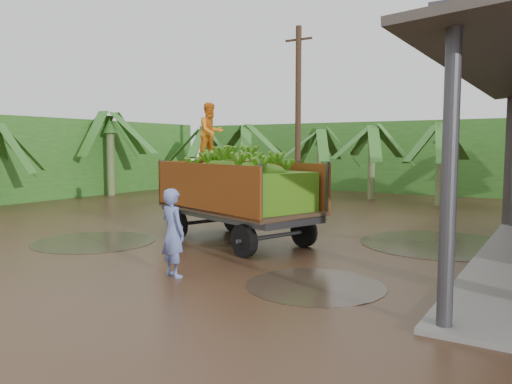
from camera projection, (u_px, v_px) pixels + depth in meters
ground at (250, 242)px, 12.28m from camera, size 100.00×100.00×0.00m
hedge_north at (379, 157)px, 26.69m from camera, size 22.00×3.00×3.60m
hedge_west at (40, 158)px, 22.87m from camera, size 3.00×18.00×3.60m
banana_trailer at (237, 190)px, 12.20m from camera, size 5.92×3.33×3.52m
man_blue at (173, 233)px, 8.98m from camera, size 0.68×0.54×1.61m
utility_pole at (298, 114)px, 20.57m from camera, size 1.20×0.24×7.23m
banana_plants at (277, 160)px, 20.64m from camera, size 24.10×21.24×4.04m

